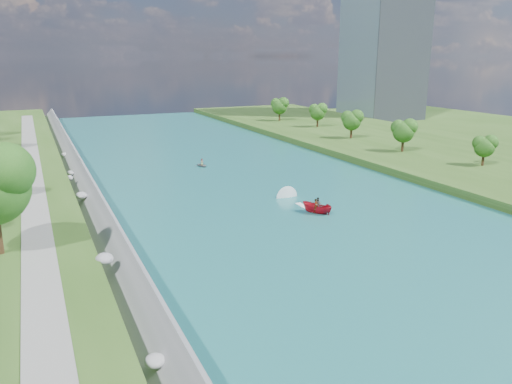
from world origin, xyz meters
name	(u,v)px	position (x,y,z in m)	size (l,w,h in m)	color
ground	(322,232)	(0.00, 0.00, 0.00)	(260.00, 260.00, 0.00)	#2D5119
river_water	(256,193)	(0.00, 20.00, 0.05)	(55.00, 240.00, 0.10)	#1B6669
berm_east	(481,163)	(49.50, 20.00, 0.75)	(44.00, 240.00, 1.50)	#2D5119
riprap_bank	(88,202)	(-25.86, 19.41, 1.81)	(4.42, 236.00, 4.17)	slate
riverside_path	(34,195)	(-32.50, 20.00, 3.55)	(3.00, 200.00, 0.10)	gray
office_tower	(384,30)	(82.50, 95.00, 30.00)	(22.00, 22.00, 60.00)	gray
trees_east	(463,141)	(41.41, 17.77, 6.04)	(9.22, 139.10, 11.53)	#185416
motorboat	(312,206)	(3.29, 7.98, 0.85)	(3.86, 19.05, 2.22)	#AA0D1B
raft	(202,165)	(-1.55, 42.62, 0.46)	(2.71, 3.35, 1.56)	gray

